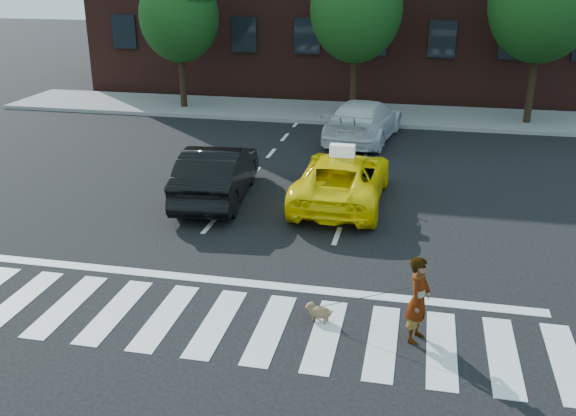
{
  "coord_description": "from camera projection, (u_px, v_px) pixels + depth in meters",
  "views": [
    {
      "loc": [
        3.38,
        -9.65,
        6.13
      ],
      "look_at": [
        0.66,
        3.18,
        1.1
      ],
      "focal_mm": 40.0,
      "sensor_mm": 36.0,
      "label": 1
    }
  ],
  "objects": [
    {
      "name": "tree_left",
      "position": [
        179.0,
        5.0,
        26.95
      ],
      "size": [
        3.39,
        3.38,
        6.5
      ],
      "color": "black",
      "rests_on": "ground"
    },
    {
      "name": "white_suv",
      "position": [
        363.0,
        120.0,
        23.34
      ],
      "size": [
        2.8,
        5.41,
        1.5
      ],
      "primitive_type": "imported",
      "rotation": [
        0.0,
        0.0,
        3.0
      ],
      "color": "silver",
      "rests_on": "ground"
    },
    {
      "name": "crosswalk",
      "position": [
        217.0,
        323.0,
        11.66
      ],
      "size": [
        13.0,
        2.4,
        0.01
      ],
      "primitive_type": "cube",
      "color": "silver",
      "rests_on": "ground"
    },
    {
      "name": "sidewalk_far",
      "position": [
        342.0,
        113.0,
        27.62
      ],
      "size": [
        30.0,
        4.0,
        0.15
      ],
      "primitive_type": "cube",
      "color": "slate",
      "rests_on": "ground"
    },
    {
      "name": "taxi_sign",
      "position": [
        342.0,
        151.0,
        16.84
      ],
      "size": [
        0.65,
        0.29,
        0.32
      ],
      "primitive_type": "cube",
      "rotation": [
        0.0,
        0.0,
        3.12
      ],
      "color": "white",
      "rests_on": "taxi"
    },
    {
      "name": "dog",
      "position": [
        318.0,
        311.0,
        11.68
      ],
      "size": [
        0.56,
        0.35,
        0.33
      ],
      "rotation": [
        0.0,
        0.0,
        -0.34
      ],
      "color": "brown",
      "rests_on": "ground"
    },
    {
      "name": "taxi",
      "position": [
        342.0,
        178.0,
        17.32
      ],
      "size": [
        2.33,
        4.9,
        1.35
      ],
      "primitive_type": "imported",
      "rotation": [
        0.0,
        0.0,
        3.12
      ],
      "color": "#FFDE05",
      "rests_on": "ground"
    },
    {
      "name": "black_sedan",
      "position": [
        217.0,
        173.0,
        17.55
      ],
      "size": [
        2.0,
        4.67,
        1.5
      ],
      "primitive_type": "imported",
      "rotation": [
        0.0,
        0.0,
        3.24
      ],
      "color": "black",
      "rests_on": "ground"
    },
    {
      "name": "stop_line",
      "position": [
        241.0,
        282.0,
        13.12
      ],
      "size": [
        12.0,
        0.3,
        0.01
      ],
      "primitive_type": "cube",
      "color": "silver",
      "rests_on": "ground"
    },
    {
      "name": "ground",
      "position": [
        217.0,
        323.0,
        11.67
      ],
      "size": [
        120.0,
        120.0,
        0.0
      ],
      "primitive_type": "plane",
      "color": "black",
      "rests_on": "ground"
    },
    {
      "name": "woman",
      "position": [
        419.0,
        299.0,
        10.89
      ],
      "size": [
        0.54,
        0.66,
        1.56
      ],
      "primitive_type": "imported",
      "rotation": [
        0.0,
        0.0,
        1.25
      ],
      "color": "#999999",
      "rests_on": "ground"
    }
  ]
}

